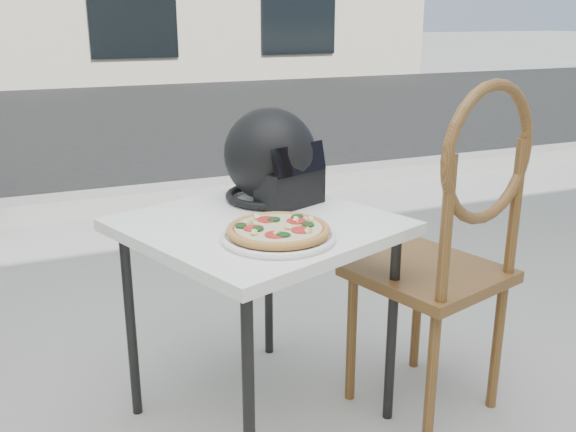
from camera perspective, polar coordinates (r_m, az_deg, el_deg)
name	(u,v)px	position (r m, az deg, el deg)	size (l,w,h in m)	color
street_asphalt	(58,123)	(8.49, -19.74, 7.81)	(30.00, 8.00, 0.00)	black
curb	(101,201)	(4.57, -16.30, 1.25)	(30.00, 0.25, 0.12)	gray
cafe_table_main	(259,240)	(1.97, -2.57, -2.13)	(0.93, 0.93, 0.68)	white
plate	(278,237)	(1.78, -0.86, -1.87)	(0.36, 0.36, 0.02)	white
pizza	(278,229)	(1.77, -0.86, -1.19)	(0.34, 0.34, 0.04)	#C68C48
helmet	(272,160)	(2.13, -1.43, 4.97)	(0.40, 0.40, 0.31)	black
cafe_chair_main	(452,239)	(2.05, 14.35, -1.99)	(0.53, 0.53, 1.12)	brown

